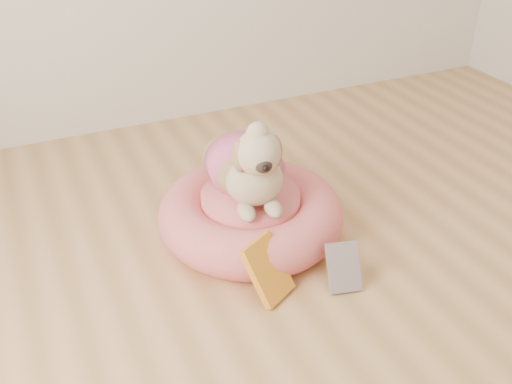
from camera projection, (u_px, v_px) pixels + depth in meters
name	position (u px, v px, depth m)	size (l,w,h in m)	color
pet_bed	(251.00, 214.00, 2.19)	(0.71, 0.71, 0.18)	#CE5750
dog	(247.00, 151.00, 2.05)	(0.34, 0.49, 0.36)	brown
book_yellow	(268.00, 270.00, 1.89)	(0.14, 0.03, 0.22)	yellow
book_white	(343.00, 267.00, 1.94)	(0.11, 0.02, 0.17)	silver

